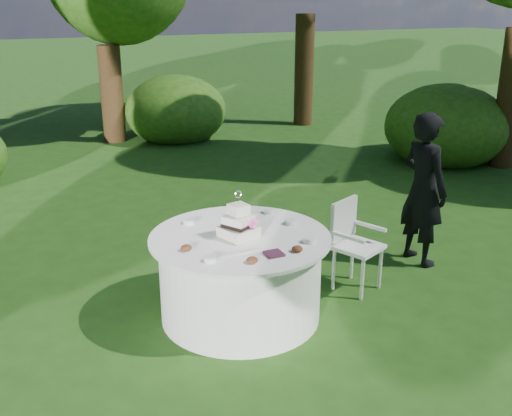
{
  "coord_description": "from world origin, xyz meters",
  "views": [
    {
      "loc": [
        -1.81,
        -4.38,
        2.7
      ],
      "look_at": [
        0.15,
        0.0,
        1.0
      ],
      "focal_mm": 42.0,
      "sensor_mm": 36.0,
      "label": 1
    }
  ],
  "objects_px": {
    "cake": "(239,225)",
    "chair": "(352,238)",
    "napkins": "(274,254)",
    "table": "(240,276)",
    "guest": "(424,189)"
  },
  "relations": [
    {
      "from": "chair",
      "to": "napkins",
      "type": "bearing_deg",
      "value": -152.97
    },
    {
      "from": "table",
      "to": "cake",
      "type": "relative_size",
      "value": 3.78
    },
    {
      "from": "napkins",
      "to": "chair",
      "type": "xyz_separation_m",
      "value": [
        1.11,
        0.57,
        -0.26
      ]
    },
    {
      "from": "guest",
      "to": "cake",
      "type": "xyz_separation_m",
      "value": [
        -2.22,
        -0.34,
        0.07
      ]
    },
    {
      "from": "guest",
      "to": "table",
      "type": "distance_m",
      "value": 2.26
    },
    {
      "from": "napkins",
      "to": "cake",
      "type": "relative_size",
      "value": 0.34
    },
    {
      "from": "napkins",
      "to": "guest",
      "type": "xyz_separation_m",
      "value": [
        2.11,
        0.79,
        0.03
      ]
    },
    {
      "from": "table",
      "to": "cake",
      "type": "distance_m",
      "value": 0.5
    },
    {
      "from": "cake",
      "to": "guest",
      "type": "bearing_deg",
      "value": 8.6
    },
    {
      "from": "cake",
      "to": "chair",
      "type": "height_order",
      "value": "cake"
    },
    {
      "from": "guest",
      "to": "cake",
      "type": "distance_m",
      "value": 2.25
    },
    {
      "from": "chair",
      "to": "cake",
      "type": "bearing_deg",
      "value": -174.59
    },
    {
      "from": "guest",
      "to": "napkins",
      "type": "bearing_deg",
      "value": 106.17
    },
    {
      "from": "cake",
      "to": "napkins",
      "type": "bearing_deg",
      "value": -76.4
    },
    {
      "from": "cake",
      "to": "chair",
      "type": "distance_m",
      "value": 1.28
    }
  ]
}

